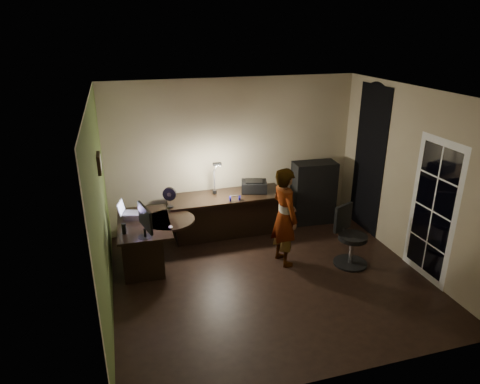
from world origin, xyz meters
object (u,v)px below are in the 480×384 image
object	(u,v)px
desk_left	(146,244)
desk_right	(227,216)
person	(285,217)
cabinet	(313,193)
office_chair	(353,237)
monitor	(144,226)

from	to	relation	value
desk_left	desk_right	world-z (taller)	desk_right
desk_left	person	size ratio (longest dim) A/B	0.81
desk_left	person	xyz separation A→B (m)	(2.08, -0.52, 0.42)
desk_right	person	size ratio (longest dim) A/B	1.31
desk_right	cabinet	world-z (taller)	cabinet
desk_right	person	xyz separation A→B (m)	(0.62, -1.14, 0.40)
cabinet	office_chair	xyz separation A→B (m)	(-0.09, -1.62, -0.12)
cabinet	office_chair	world-z (taller)	cabinet
monitor	office_chair	size ratio (longest dim) A/B	0.54
desk_right	cabinet	size ratio (longest dim) A/B	1.74
office_chair	person	size ratio (longest dim) A/B	0.60
desk_right	desk_left	bearing A→B (deg)	-157.45
monitor	cabinet	bearing A→B (deg)	6.90
cabinet	office_chair	distance (m)	1.62
desk_right	person	bearing A→B (deg)	-61.85
cabinet	person	bearing A→B (deg)	-127.38
desk_right	office_chair	world-z (taller)	office_chair
desk_right	office_chair	distance (m)	2.21
cabinet	office_chair	size ratio (longest dim) A/B	1.25
monitor	person	bearing A→B (deg)	-14.99
cabinet	monitor	distance (m)	3.42
desk_left	desk_right	size ratio (longest dim) A/B	0.62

